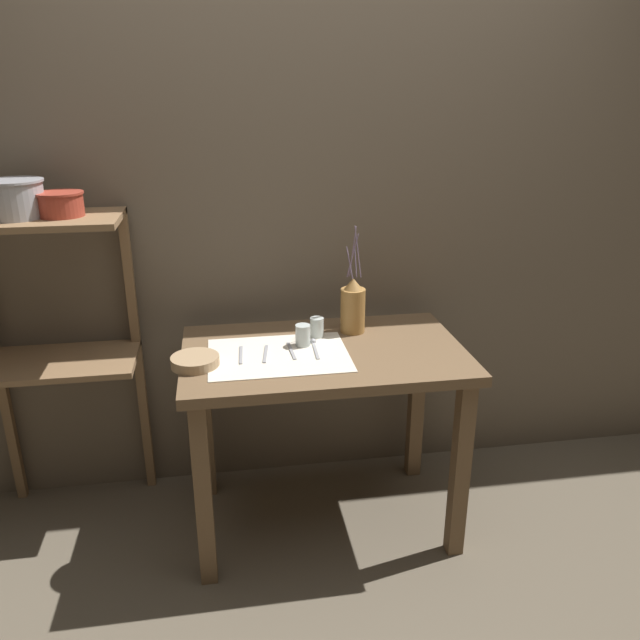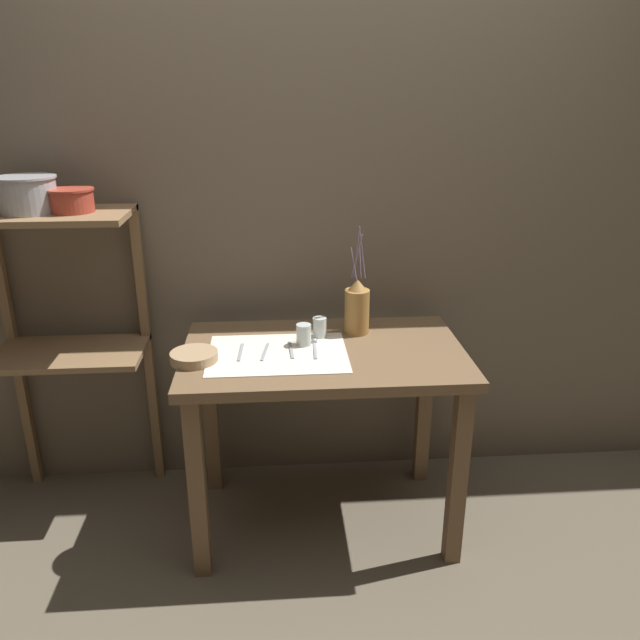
# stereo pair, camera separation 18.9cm
# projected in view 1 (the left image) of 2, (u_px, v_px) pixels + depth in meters

# --- Properties ---
(ground_plane) EXTENTS (12.00, 12.00, 0.00)m
(ground_plane) POSITION_uv_depth(u_px,v_px,m) (323.00, 518.00, 2.64)
(ground_plane) COLOR brown
(stone_wall_back) EXTENTS (7.00, 0.06, 2.40)m
(stone_wall_back) POSITION_uv_depth(u_px,v_px,m) (306.00, 217.00, 2.62)
(stone_wall_back) COLOR brown
(stone_wall_back) RESTS_ON ground_plane
(wooden_table) EXTENTS (1.07, 0.66, 0.78)m
(wooden_table) POSITION_uv_depth(u_px,v_px,m) (324.00, 379.00, 2.41)
(wooden_table) COLOR brown
(wooden_table) RESTS_ON ground_plane
(wooden_shelf_unit) EXTENTS (0.60, 0.35, 1.27)m
(wooden_shelf_unit) POSITION_uv_depth(u_px,v_px,m) (53.00, 313.00, 2.41)
(wooden_shelf_unit) COLOR brown
(wooden_shelf_unit) RESTS_ON ground_plane
(linen_cloth) EXTENTS (0.52, 0.38, 0.00)m
(linen_cloth) POSITION_uv_depth(u_px,v_px,m) (279.00, 355.00, 2.31)
(linen_cloth) COLOR beige
(linen_cloth) RESTS_ON wooden_table
(pitcher_with_flowers) EXTENTS (0.10, 0.10, 0.44)m
(pitcher_with_flowers) POSITION_uv_depth(u_px,v_px,m) (353.00, 307.00, 2.50)
(pitcher_with_flowers) COLOR olive
(pitcher_with_flowers) RESTS_ON wooden_table
(wooden_bowl) EXTENTS (0.17, 0.17, 0.04)m
(wooden_bowl) POSITION_uv_depth(u_px,v_px,m) (195.00, 361.00, 2.22)
(wooden_bowl) COLOR #9E7F5B
(wooden_bowl) RESTS_ON wooden_table
(glass_tumbler_near) EXTENTS (0.06, 0.06, 0.08)m
(glass_tumbler_near) POSITION_uv_depth(u_px,v_px,m) (303.00, 335.00, 2.38)
(glass_tumbler_near) COLOR #B7C1BC
(glass_tumbler_near) RESTS_ON wooden_table
(glass_tumbler_far) EXTENTS (0.05, 0.05, 0.08)m
(glass_tumbler_far) POSITION_uv_depth(u_px,v_px,m) (317.00, 327.00, 2.46)
(glass_tumbler_far) COLOR #B7C1BC
(glass_tumbler_far) RESTS_ON wooden_table
(fork_outer) EXTENTS (0.02, 0.16, 0.00)m
(fork_outer) POSITION_uv_depth(u_px,v_px,m) (241.00, 355.00, 2.30)
(fork_outer) COLOR #939399
(fork_outer) RESTS_ON wooden_table
(fork_inner) EXTENTS (0.03, 0.16, 0.00)m
(fork_inner) POSITION_uv_depth(u_px,v_px,m) (266.00, 354.00, 2.31)
(fork_inner) COLOR #939399
(fork_inner) RESTS_ON wooden_table
(knife_center) EXTENTS (0.02, 0.16, 0.00)m
(knife_center) POSITION_uv_depth(u_px,v_px,m) (291.00, 351.00, 2.34)
(knife_center) COLOR #939399
(knife_center) RESTS_ON wooden_table
(spoon_outer) EXTENTS (0.02, 0.17, 0.02)m
(spoon_outer) POSITION_uv_depth(u_px,v_px,m) (314.00, 345.00, 2.39)
(spoon_outer) COLOR #939399
(spoon_outer) RESTS_ON wooden_table
(metal_pot_large) EXTENTS (0.22, 0.22, 0.13)m
(metal_pot_large) POSITION_uv_depth(u_px,v_px,m) (13.00, 198.00, 2.20)
(metal_pot_large) COLOR #939399
(metal_pot_large) RESTS_ON wooden_shelf_unit
(metal_pot_small) EXTENTS (0.17, 0.17, 0.09)m
(metal_pot_small) POSITION_uv_depth(u_px,v_px,m) (60.00, 203.00, 2.24)
(metal_pot_small) COLOR #9E3828
(metal_pot_small) RESTS_ON wooden_shelf_unit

